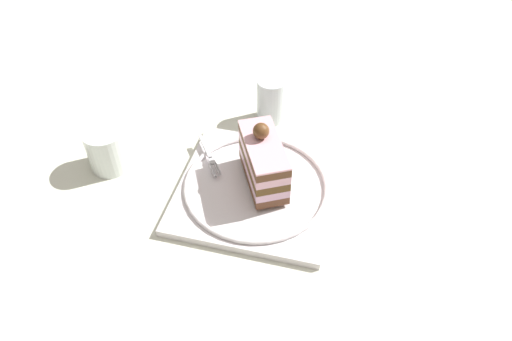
# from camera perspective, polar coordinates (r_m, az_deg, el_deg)

# --- Properties ---
(ground_plane) EXTENTS (2.40, 2.40, 0.00)m
(ground_plane) POSITION_cam_1_polar(r_m,az_deg,el_deg) (0.79, 1.92, -2.17)
(ground_plane) COLOR silver
(dessert_plate) EXTENTS (0.27, 0.27, 0.02)m
(dessert_plate) POSITION_cam_1_polar(r_m,az_deg,el_deg) (0.78, 0.00, -2.11)
(dessert_plate) COLOR white
(dessert_plate) RESTS_ON ground_plane
(cake_slice) EXTENTS (0.14, 0.10, 0.10)m
(cake_slice) POSITION_cam_1_polar(r_m,az_deg,el_deg) (0.75, 0.87, 1.09)
(cake_slice) COLOR brown
(cake_slice) RESTS_ON dessert_plate
(fork) EXTENTS (0.10, 0.06, 0.00)m
(fork) POSITION_cam_1_polar(r_m,az_deg,el_deg) (0.82, -5.65, 1.79)
(fork) COLOR silver
(fork) RESTS_ON dessert_plate
(drink_glass_near) EXTENTS (0.07, 0.07, 0.08)m
(drink_glass_near) POSITION_cam_1_polar(r_m,az_deg,el_deg) (0.85, -17.41, 2.30)
(drink_glass_near) COLOR white
(drink_glass_near) RESTS_ON ground_plane
(drink_glass_far) EXTENTS (0.05, 0.05, 0.09)m
(drink_glass_far) POSITION_cam_1_polar(r_m,az_deg,el_deg) (0.90, 1.84, 8.22)
(drink_glass_far) COLOR silver
(drink_glass_far) RESTS_ON ground_plane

